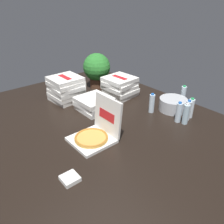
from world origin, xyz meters
name	(u,v)px	position (x,y,z in m)	size (l,w,h in m)	color
ground_plane	(102,126)	(0.00, 0.00, -0.01)	(3.20, 2.40, 0.02)	black
open_pizza_box	(96,132)	(0.17, -0.20, 0.08)	(0.36, 0.41, 0.39)	white
pizza_stack_left_near	(120,87)	(-0.44, 0.66, 0.13)	(0.41, 0.42, 0.26)	white
pizza_stack_center_near	(94,104)	(-0.33, 0.16, 0.08)	(0.39, 0.39, 0.15)	white
pizza_stack_right_near	(66,89)	(-0.78, 0.04, 0.15)	(0.40, 0.40, 0.31)	white
ice_bucket	(173,104)	(0.27, 0.85, 0.07)	(0.32, 0.32, 0.15)	#B7BABF
water_bottle_0	(152,103)	(0.14, 0.62, 0.11)	(0.06, 0.06, 0.23)	silver
water_bottle_1	(191,108)	(0.50, 0.85, 0.11)	(0.06, 0.06, 0.23)	white
water_bottle_2	(183,95)	(0.23, 1.10, 0.11)	(0.06, 0.06, 0.23)	silver
water_bottle_3	(179,112)	(0.47, 0.67, 0.11)	(0.06, 0.06, 0.23)	silver
water_bottle_4	(188,110)	(0.51, 0.78, 0.11)	(0.06, 0.06, 0.23)	white
water_bottle_5	(186,114)	(0.54, 0.69, 0.11)	(0.06, 0.06, 0.23)	silver
potted_plant	(97,69)	(-0.89, 0.61, 0.28)	(0.38, 0.38, 0.49)	#513323
napkin_pile	(70,179)	(0.47, -0.66, 0.02)	(0.12, 0.12, 0.04)	white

